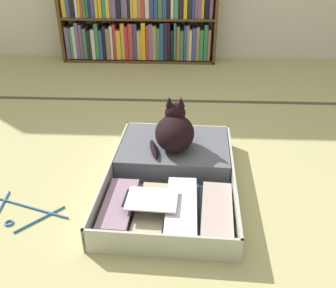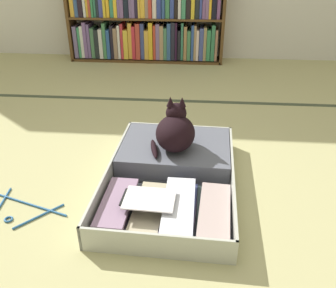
{
  "view_description": "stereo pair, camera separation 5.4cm",
  "coord_description": "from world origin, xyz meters",
  "px_view_note": "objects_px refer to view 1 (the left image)",
  "views": [
    {
      "loc": [
        0.16,
        -1.5,
        1.1
      ],
      "look_at": [
        0.08,
        0.08,
        0.21
      ],
      "focal_mm": 38.63,
      "sensor_mm": 36.0,
      "label": 1
    },
    {
      "loc": [
        0.22,
        -1.5,
        1.1
      ],
      "look_at": [
        0.08,
        0.08,
        0.21
      ],
      "focal_mm": 38.63,
      "sensor_mm": 36.0,
      "label": 2
    }
  ],
  "objects_px": {
    "black_cat": "(174,131)",
    "clothes_hanger": "(22,212)",
    "open_suitcase": "(173,171)",
    "bookshelf": "(138,20)"
  },
  "relations": [
    {
      "from": "clothes_hanger",
      "to": "bookshelf",
      "type": "bearing_deg",
      "value": 84.14
    },
    {
      "from": "black_cat",
      "to": "clothes_hanger",
      "type": "distance_m",
      "value": 0.85
    },
    {
      "from": "bookshelf",
      "to": "black_cat",
      "type": "xyz_separation_m",
      "value": [
        0.44,
        -2.05,
        -0.19
      ]
    },
    {
      "from": "bookshelf",
      "to": "clothes_hanger",
      "type": "xyz_separation_m",
      "value": [
        -0.25,
        -2.48,
        -0.4
      ]
    },
    {
      "from": "bookshelf",
      "to": "clothes_hanger",
      "type": "distance_m",
      "value": 2.53
    },
    {
      "from": "open_suitcase",
      "to": "black_cat",
      "type": "relative_size",
      "value": 3.58
    },
    {
      "from": "open_suitcase",
      "to": "clothes_hanger",
      "type": "bearing_deg",
      "value": -155.93
    },
    {
      "from": "black_cat",
      "to": "clothes_hanger",
      "type": "bearing_deg",
      "value": -147.7
    },
    {
      "from": "open_suitcase",
      "to": "black_cat",
      "type": "xyz_separation_m",
      "value": [
        0.0,
        0.13,
        0.17
      ]
    },
    {
      "from": "bookshelf",
      "to": "black_cat",
      "type": "relative_size",
      "value": 5.7
    }
  ]
}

